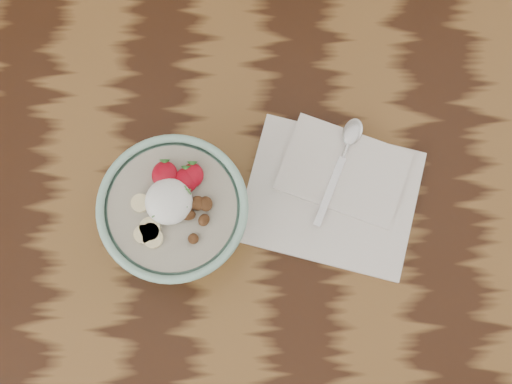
# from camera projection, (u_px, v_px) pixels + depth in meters

# --- Properties ---
(table) EXTENTS (1.60, 0.90, 0.75)m
(table) POSITION_uv_depth(u_px,v_px,m) (298.00, 277.00, 1.10)
(table) COLOR black
(table) RESTS_ON ground
(breakfast_bowl) EXTENTS (0.20, 0.20, 0.14)m
(breakfast_bowl) POSITION_uv_depth(u_px,v_px,m) (176.00, 213.00, 0.95)
(breakfast_bowl) COLOR #8DBEAA
(breakfast_bowl) RESTS_ON table
(napkin) EXTENTS (0.28, 0.25, 0.01)m
(napkin) POSITION_uv_depth(u_px,v_px,m) (334.00, 191.00, 1.02)
(napkin) COLOR white
(napkin) RESTS_ON table
(spoon) EXTENTS (0.08, 0.16, 0.01)m
(spoon) POSITION_uv_depth(u_px,v_px,m) (347.00, 147.00, 1.03)
(spoon) COLOR silver
(spoon) RESTS_ON napkin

